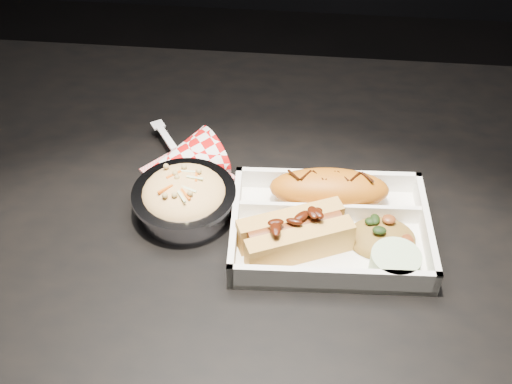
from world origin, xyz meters
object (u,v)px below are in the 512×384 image
fried_pastry (329,189)px  foil_coleslaw_cup (184,197)px  napkin_fork (181,161)px  food_tray (329,231)px  hotdog (295,233)px  dining_table (263,254)px

fried_pastry → foil_coleslaw_cup: (-0.19, -0.03, -0.00)m
fried_pastry → napkin_fork: 0.22m
food_tray → foil_coleslaw_cup: bearing=169.8°
food_tray → hotdog: hotdog is taller
dining_table → foil_coleslaw_cup: size_ratio=8.77×
hotdog → food_tray: bearing=9.9°
dining_table → napkin_fork: napkin_fork is taller
food_tray → fried_pastry: (-0.00, 0.06, 0.02)m
fried_pastry → napkin_fork: napkin_fork is taller
foil_coleslaw_cup → fried_pastry: bearing=9.3°
fried_pastry → hotdog: 0.09m
hotdog → foil_coleslaw_cup: 0.16m
fried_pastry → dining_table: bearing=-169.7°
dining_table → fried_pastry: fried_pastry is taller
foil_coleslaw_cup → food_tray: bearing=-7.2°
napkin_fork → foil_coleslaw_cup: bearing=-19.6°
dining_table → napkin_fork: 0.18m
dining_table → food_tray: size_ratio=4.63×
food_tray → foil_coleslaw_cup: (-0.19, 0.02, 0.02)m
fried_pastry → foil_coleslaw_cup: bearing=-170.7°
dining_table → foil_coleslaw_cup: foil_coleslaw_cup is taller
dining_table → hotdog: (0.05, -0.07, 0.12)m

